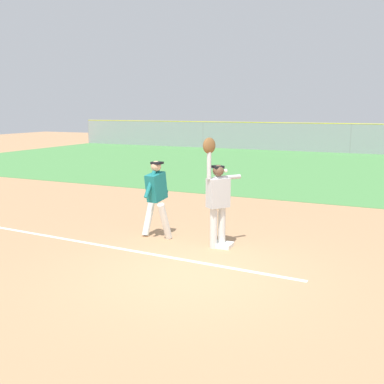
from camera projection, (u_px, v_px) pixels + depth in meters
name	position (u px, v px, depth m)	size (l,w,h in m)	color
ground_plane	(192.00, 274.00, 8.05)	(74.48, 74.48, 0.00)	tan
outfield_grass	(329.00, 169.00, 21.89)	(40.94, 16.93, 0.01)	#4C8C47
chalk_foul_line	(44.00, 235.00, 10.47)	(12.00, 0.10, 0.01)	white
first_base	(223.00, 245.00, 9.61)	(0.38, 0.38, 0.08)	white
fielder	(217.00, 194.00, 9.39)	(0.62, 0.79, 2.28)	silver
runner	(156.00, 194.00, 10.13)	(0.74, 0.85, 1.72)	white
baseball	(226.00, 171.00, 9.30)	(0.07, 0.07, 0.07)	white
outfield_fence	(351.00, 138.00, 29.27)	(41.02, 0.08, 1.90)	#93999E
parked_car_tan	(247.00, 137.00, 35.54)	(4.53, 2.37, 1.25)	tan
parked_car_red	(329.00, 139.00, 32.69)	(4.49, 2.29, 1.25)	#B21E1E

